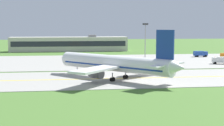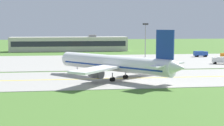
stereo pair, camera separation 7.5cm
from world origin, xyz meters
name	(u,v)px [view 1 (the left image)]	position (x,y,z in m)	size (l,w,h in m)	color
ground_plane	(114,79)	(0.00, 0.00, 0.00)	(500.00, 500.00, 0.00)	#47702D
taxiway_strip	(114,79)	(0.00, 0.00, 0.05)	(240.00, 28.00, 0.10)	#9E9B93
apron_pad	(125,61)	(10.00, 42.00, 0.05)	(140.00, 52.00, 0.10)	#9E9B93
taxiway_centreline	(114,78)	(0.00, 0.00, 0.11)	(220.00, 0.60, 0.01)	yellow
airplane_lead	(114,64)	(0.05, -1.34, 4.13)	(30.45, 31.97, 12.70)	white
service_truck_baggage	(200,53)	(45.55, 53.99, 1.53)	(6.03, 2.42, 2.60)	#264CA5
service_truck_fuel	(221,60)	(42.24, 27.36, 1.53)	(6.31, 3.44, 2.60)	silver
service_truck_catering	(80,60)	(-7.72, 33.77, 1.53)	(6.07, 2.53, 2.60)	orange
terminal_building	(69,44)	(-11.64, 94.34, 3.85)	(62.23, 9.75, 8.86)	beige
apron_light_mast	(145,36)	(20.82, 54.38, 9.33)	(2.40, 0.50, 14.70)	gray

